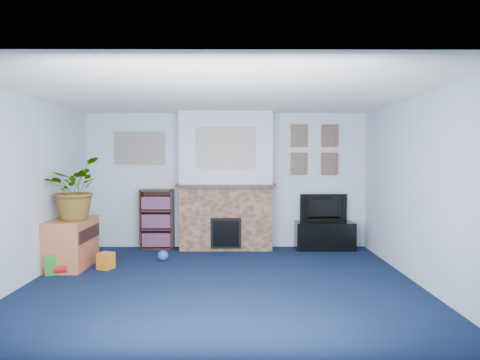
{
  "coord_description": "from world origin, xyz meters",
  "views": [
    {
      "loc": [
        0.2,
        -5.41,
        1.61
      ],
      "look_at": [
        0.24,
        1.01,
        1.27
      ],
      "focal_mm": 32.0,
      "sensor_mm": 36.0,
      "label": 1
    }
  ],
  "objects_px": {
    "television": "(324,208)",
    "bookshelf": "(157,220)",
    "tv_stand": "(324,236)",
    "sideboard": "(72,243)"
  },
  "relations": [
    {
      "from": "television",
      "to": "tv_stand",
      "type": "bearing_deg",
      "value": 87.45
    },
    {
      "from": "bookshelf",
      "to": "sideboard",
      "type": "xyz_separation_m",
      "value": [
        -1.02,
        -1.28,
        -0.15
      ]
    },
    {
      "from": "television",
      "to": "bookshelf",
      "type": "height_order",
      "value": "bookshelf"
    },
    {
      "from": "bookshelf",
      "to": "sideboard",
      "type": "relative_size",
      "value": 1.15
    },
    {
      "from": "television",
      "to": "sideboard",
      "type": "distance_m",
      "value": 4.17
    },
    {
      "from": "tv_stand",
      "to": "television",
      "type": "height_order",
      "value": "television"
    },
    {
      "from": "television",
      "to": "bookshelf",
      "type": "relative_size",
      "value": 0.8
    },
    {
      "from": "television",
      "to": "bookshelf",
      "type": "bearing_deg",
      "value": -3.64
    },
    {
      "from": "bookshelf",
      "to": "sideboard",
      "type": "height_order",
      "value": "bookshelf"
    },
    {
      "from": "tv_stand",
      "to": "bookshelf",
      "type": "height_order",
      "value": "bookshelf"
    }
  ]
}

